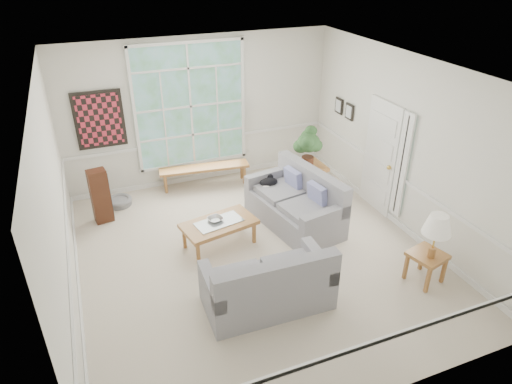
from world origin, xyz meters
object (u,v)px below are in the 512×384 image
at_px(loveseat_front, 267,277).
at_px(end_table, 308,179).
at_px(loveseat_right, 294,199).
at_px(coffee_table, 219,234).
at_px(side_table, 425,267).

xyz_separation_m(loveseat_front, end_table, (2.04, 2.71, -0.16)).
relative_size(loveseat_front, end_table, 2.83).
relative_size(loveseat_right, coffee_table, 1.54).
relative_size(coffee_table, end_table, 1.96).
bearing_deg(loveseat_right, side_table, -72.64).
distance_m(coffee_table, end_table, 2.49).
height_order(loveseat_right, side_table, loveseat_right).
height_order(loveseat_front, side_table, loveseat_front).
bearing_deg(side_table, coffee_table, 141.96).
relative_size(coffee_table, side_table, 2.46).
bearing_deg(loveseat_front, loveseat_right, 55.81).
bearing_deg(end_table, loveseat_right, -128.97).
bearing_deg(end_table, loveseat_front, -126.96).
distance_m(loveseat_right, coffee_table, 1.48).
xyz_separation_m(coffee_table, end_table, (2.23, 1.11, 0.08)).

